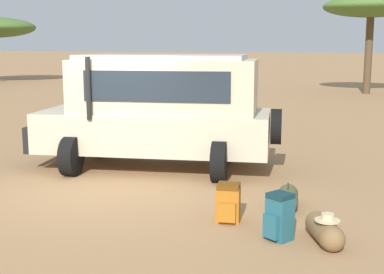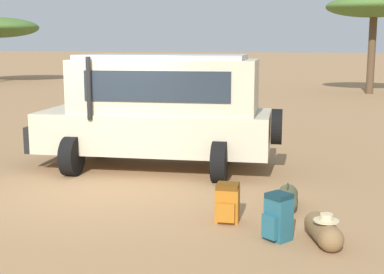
{
  "view_description": "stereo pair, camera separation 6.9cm",
  "coord_description": "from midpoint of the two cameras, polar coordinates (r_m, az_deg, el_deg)",
  "views": [
    {
      "loc": [
        4.72,
        -8.4,
        2.66
      ],
      "look_at": [
        1.63,
        0.59,
        1.0
      ],
      "focal_mm": 50.0,
      "sensor_mm": 36.0,
      "label": 1
    },
    {
      "loc": [
        4.79,
        -8.38,
        2.66
      ],
      "look_at": [
        1.63,
        0.59,
        1.0
      ],
      "focal_mm": 50.0,
      "sensor_mm": 36.0,
      "label": 2
    }
  ],
  "objects": [
    {
      "name": "duffel_bag_soft_canvas",
      "position": [
        8.95,
        9.95,
        -6.46
      ],
      "size": [
        0.4,
        0.93,
        0.43
      ],
      "color": "#4C5133",
      "rests_on": "ground_plane"
    },
    {
      "name": "backpack_cluster_center",
      "position": [
        7.49,
        9.01,
        -8.45
      ],
      "size": [
        0.41,
        0.44,
        0.66
      ],
      "color": "#235B6B",
      "rests_on": "ground_plane"
    },
    {
      "name": "safari_vehicle",
      "position": [
        11.45,
        -3.69,
        3.03
      ],
      "size": [
        5.47,
        3.25,
        2.44
      ],
      "color": "beige",
      "rests_on": "ground_plane"
    },
    {
      "name": "duffel_bag_low_black_case",
      "position": [
        7.54,
        13.7,
        -9.64
      ],
      "size": [
        0.59,
        0.92,
        0.44
      ],
      "color": "brown",
      "rests_on": "ground_plane"
    },
    {
      "name": "acacia_tree_centre_back",
      "position": [
        30.49,
        18.5,
        12.97
      ],
      "size": [
        5.0,
        4.94,
        5.18
      ],
      "color": "brown",
      "rests_on": "ground_plane"
    },
    {
      "name": "backpack_beside_front_wheel",
      "position": [
        8.15,
        3.64,
        -7.06
      ],
      "size": [
        0.39,
        0.45,
        0.59
      ],
      "color": "#B26619",
      "rests_on": "ground_plane"
    },
    {
      "name": "ground_plane",
      "position": [
        10.01,
        -10.21,
        -5.68
      ],
      "size": [
        320.0,
        320.0,
        0.0
      ],
      "primitive_type": "plane",
      "color": "#9E754C"
    }
  ]
}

